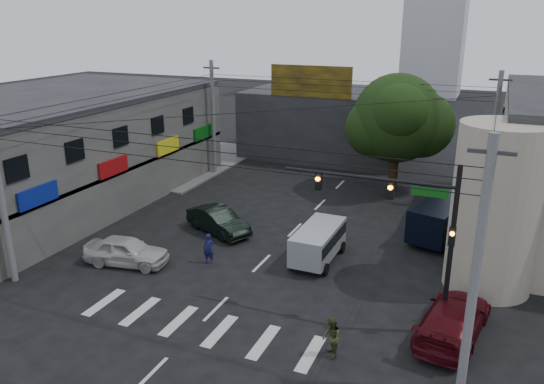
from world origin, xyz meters
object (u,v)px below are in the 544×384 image
Objects in this scene: navy_van at (442,220)px; utility_pole_near_right at (476,273)px; street_tree at (397,119)px; utility_pole_near_left at (0,192)px; dark_sedan at (218,221)px; pedestrian_olive at (331,338)px; maroon_sedan at (453,319)px; silver_minivan at (318,244)px; utility_pole_far_left at (213,118)px; traffic_officer at (209,249)px; traffic_gantry at (410,218)px; white_compact at (126,251)px; utility_pole_far_right at (492,141)px.

utility_pole_near_right is at bearing -156.38° from navy_van.
street_tree is 0.95× the size of utility_pole_near_left.
street_tree is at bearing -9.08° from dark_sedan.
maroon_sedan is at bearing 99.20° from pedestrian_olive.
navy_van reaches higher than silver_minivan.
navy_van is (18.86, -6.67, -3.47)m from utility_pole_far_left.
traffic_officer reaches higher than dark_sedan.
street_tree is 14.29m from silver_minivan.
traffic_gantry is 11.32m from traffic_officer.
pedestrian_olive is at bearing -175.96° from navy_van.
silver_minivan is at bearing 134.47° from utility_pole_near_right.
maroon_sedan is at bearing -1.71° from traffic_gantry.
navy_van is at bearing -65.27° from white_compact.
utility_pole_far_right reaches higher than silver_minivan.
utility_pole_near_left is 1.97× the size of white_compact.
traffic_officer is (-5.20, -2.57, -0.12)m from silver_minivan.
utility_pole_near_right reaches higher than dark_sedan.
navy_van is at bearing 98.80° from utility_pole_near_right.
utility_pole_far_left is at bearing 3.72° from white_compact.
utility_pole_near_left is 23.64m from navy_van.
utility_pole_near_right is 11.83m from silver_minivan.
traffic_officer is at bearing 117.04° from silver_minivan.
utility_pole_far_right is (0.00, 20.50, 0.00)m from utility_pole_near_right.
street_tree is 14.56m from utility_pole_far_left.
utility_pole_far_left reaches higher than silver_minivan.
utility_pole_near_left is (-14.50, -21.50, -0.87)m from street_tree.
traffic_officer is (3.93, 1.78, 0.06)m from white_compact.
pedestrian_olive is (16.25, -20.36, -3.76)m from utility_pole_far_left.
silver_minivan is 2.66× the size of traffic_officer.
street_tree is 18.42m from traffic_gantry.
navy_van reaches higher than traffic_officer.
street_tree is 1.21× the size of traffic_gantry.
dark_sedan is 4.21m from traffic_officer.
utility_pole_near_right is 1.00× the size of utility_pole_far_left.
maroon_sedan is at bearing -100.46° from white_compact.
utility_pole_near_left reaches higher than dark_sedan.
white_compact is (-2.37, -5.69, -0.00)m from dark_sedan.
maroon_sedan is (5.90, -18.07, -4.68)m from street_tree.
street_tree is 21.23m from white_compact.
utility_pole_far_right is at bearing 137.62° from pedestrian_olive.
maroon_sedan is at bearing -39.91° from utility_pole_far_left.
street_tree is 15.36m from dark_sedan.
utility_pole_far_left reaches higher than dark_sedan.
dark_sedan is at bearing 153.88° from traffic_gantry.
utility_pole_far_left reaches higher than white_compact.
pedestrian_olive is (12.25, -3.53, 0.08)m from white_compact.
navy_van is (18.86, 13.83, -3.47)m from utility_pole_near_left.
silver_minivan is (13.12, -12.48, -3.67)m from utility_pole_far_left.
utility_pole_near_right is 5.61× the size of traffic_officer.
traffic_officer is (-10.93, -8.38, -0.31)m from navy_van.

